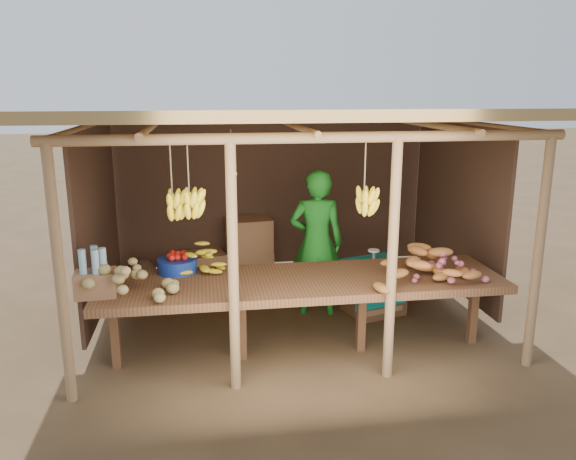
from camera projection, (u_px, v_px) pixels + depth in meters
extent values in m
plane|color=brown|center=(288.00, 317.00, 6.55)|extent=(60.00, 60.00, 0.00)
cylinder|color=#9B7650|center=(60.00, 278.00, 4.54)|extent=(0.09, 0.09, 2.20)
cylinder|color=#9B7650|center=(538.00, 255.00, 5.15)|extent=(0.09, 0.09, 2.20)
cylinder|color=#9B7650|center=(114.00, 205.00, 7.41)|extent=(0.09, 0.09, 2.20)
cylinder|color=#9B7650|center=(417.00, 196.00, 8.03)|extent=(0.09, 0.09, 2.20)
cylinder|color=#9B7650|center=(233.00, 270.00, 4.74)|extent=(0.09, 0.09, 2.20)
cylinder|color=#9B7650|center=(392.00, 262.00, 4.95)|extent=(0.09, 0.09, 2.20)
cylinder|color=#9B7650|center=(316.00, 138.00, 4.58)|extent=(4.40, 0.09, 0.09)
cylinder|color=#9B7650|center=(271.00, 119.00, 7.45)|extent=(4.40, 0.09, 0.09)
cube|color=#A3824C|center=(288.00, 118.00, 5.99)|extent=(4.70, 3.50, 0.28)
cube|color=#472E21|center=(272.00, 193.00, 7.67)|extent=(4.20, 0.04, 1.98)
cube|color=#472E21|center=(98.00, 218.00, 6.14)|extent=(0.04, 2.40, 1.98)
cube|color=#472E21|center=(456.00, 207.00, 6.75)|extent=(0.04, 2.40, 1.98)
cube|color=brown|center=(303.00, 282.00, 5.45)|extent=(3.90, 1.05, 0.08)
cube|color=brown|center=(115.00, 332.00, 5.29)|extent=(0.08, 0.08, 0.72)
cube|color=brown|center=(242.00, 324.00, 5.46)|extent=(0.08, 0.08, 0.72)
cube|color=brown|center=(361.00, 317.00, 5.64)|extent=(0.08, 0.08, 0.72)
cube|color=brown|center=(473.00, 310.00, 5.82)|extent=(0.08, 0.08, 0.72)
cylinder|color=navy|center=(177.00, 265.00, 5.62)|extent=(0.39, 0.39, 0.14)
cube|color=#916241|center=(96.00, 283.00, 4.97)|extent=(0.37, 0.30, 0.22)
imported|color=#19731D|center=(316.00, 243.00, 6.49)|extent=(0.68, 0.50, 1.71)
cube|color=brown|center=(374.00, 289.00, 6.64)|extent=(0.73, 0.67, 0.57)
cube|color=#0B827D|center=(375.00, 264.00, 6.56)|extent=(0.82, 0.75, 0.06)
cube|color=#916241|center=(250.00, 267.00, 7.59)|extent=(0.64, 0.56, 0.45)
cube|color=#916241|center=(249.00, 235.00, 7.48)|extent=(0.64, 0.56, 0.45)
cube|color=#916241|center=(203.00, 269.00, 7.50)|extent=(0.64, 0.56, 0.45)
ellipsoid|color=#472E21|center=(141.00, 277.00, 7.14)|extent=(0.44, 0.44, 0.60)
ellipsoid|color=#472E21|center=(173.00, 276.00, 7.20)|extent=(0.44, 0.44, 0.60)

